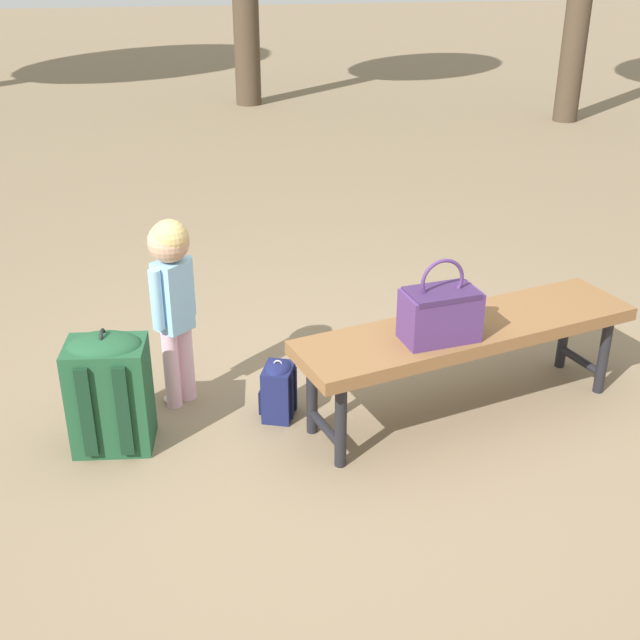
# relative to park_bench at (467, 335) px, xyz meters

# --- Properties ---
(ground_plane) EXTENTS (40.00, 40.00, 0.00)m
(ground_plane) POSITION_rel_park_bench_xyz_m (0.66, 0.01, -0.39)
(ground_plane) COLOR #7F6B51
(ground_plane) RESTS_ON ground
(park_bench) EXTENTS (1.65, 0.83, 0.45)m
(park_bench) POSITION_rel_park_bench_xyz_m (0.00, 0.00, 0.00)
(park_bench) COLOR brown
(park_bench) RESTS_ON ground
(handbag) EXTENTS (0.35, 0.23, 0.37)m
(handbag) POSITION_rel_park_bench_xyz_m (0.17, 0.12, 0.18)
(handbag) COLOR #4C2D66
(handbag) RESTS_ON park_bench
(child_standing) EXTENTS (0.20, 0.19, 0.91)m
(child_standing) POSITION_rel_park_bench_xyz_m (1.28, -0.29, 0.21)
(child_standing) COLOR #E5B2C6
(child_standing) RESTS_ON ground
(backpack_large) EXTENTS (0.35, 0.32, 0.56)m
(backpack_large) POSITION_rel_park_bench_xyz_m (1.57, 0.02, -0.11)
(backpack_large) COLOR #1E4C2D
(backpack_large) RESTS_ON ground
(backpack_small) EXTENTS (0.19, 0.21, 0.29)m
(backpack_small) POSITION_rel_park_bench_xyz_m (0.84, -0.09, -0.25)
(backpack_small) COLOR #191E4C
(backpack_small) RESTS_ON ground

